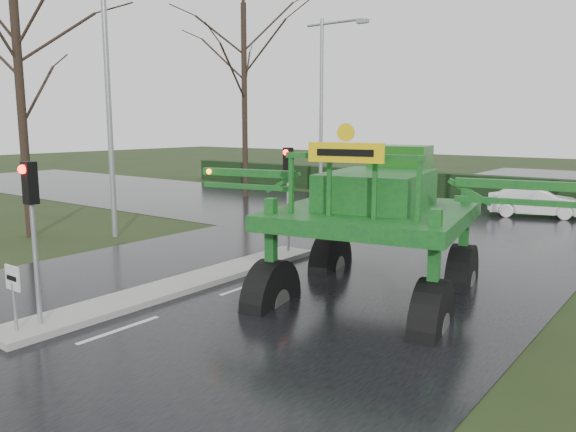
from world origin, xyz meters
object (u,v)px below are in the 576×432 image
Objects in this scene: street_light_left_far at (326,93)px; crop_sprayer at (276,198)px; white_sedan at (534,217)px; traffic_signal_near at (31,208)px; street_light_left_near at (112,76)px; keep_left_sign at (13,287)px; traffic_signal_mid at (288,177)px.

street_light_left_far is 19.28m from crop_sprayer.
white_sedan is (1.73, 17.04, -2.53)m from crop_sprayer.
traffic_signal_near is 0.35× the size of street_light_left_near.
traffic_signal_near reaches higher than keep_left_sign.
street_light_left_near is 1.06× the size of crop_sprayer.
street_light_left_far reaches higher than white_sedan.
crop_sprayer reaches higher than keep_left_sign.
traffic_signal_mid is (0.00, 8.50, 0.00)m from traffic_signal_near.
traffic_signal_near is 10.40m from street_light_left_near.
street_light_left_near is at bearing 134.53° from traffic_signal_near.
crop_sprayer reaches higher than traffic_signal_near.
street_light_left_far is (0.00, 14.00, 0.00)m from street_light_left_near.
keep_left_sign is 0.14× the size of crop_sprayer.
keep_left_sign is 22.58m from white_sedan.
white_sedan is (4.35, 21.64, -2.59)m from traffic_signal_near.
crop_sprayer is (9.51, -16.41, -3.46)m from street_light_left_far.
street_light_left_far reaches higher than keep_left_sign.
traffic_signal_mid reaches higher than white_sedan.
keep_left_sign reaches higher than white_sedan.
crop_sprayer is 17.31m from white_sedan.
street_light_left_near is (-6.89, 7.01, 3.40)m from traffic_signal_near.
street_light_left_far is 1.06× the size of crop_sprayer.
keep_left_sign is at bearing -90.00° from traffic_signal_mid.
traffic_signal_near is 5.29m from crop_sprayer.
street_light_left_near is at bearing 123.76° from white_sedan.
traffic_signal_mid is 4.70m from crop_sprayer.
street_light_left_near is (-6.89, -1.49, 3.40)m from traffic_signal_mid.
street_light_left_near is (-6.89, 7.50, 4.93)m from keep_left_sign.
traffic_signal_near is 22.22m from white_sedan.
white_sedan is (4.35, 13.14, -2.59)m from traffic_signal_mid.
keep_left_sign is 1.61m from traffic_signal_near.
keep_left_sign is at bearing -128.38° from crop_sprayer.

